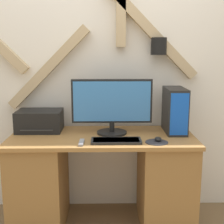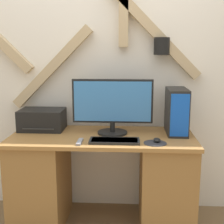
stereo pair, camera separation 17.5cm
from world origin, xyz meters
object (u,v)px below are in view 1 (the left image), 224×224
Objects in this scene: monitor at (112,105)px; keyboard at (116,141)px; computer_tower at (175,110)px; printer at (40,121)px; mouse at (158,139)px; remote_control at (81,142)px.

monitor is 0.34m from keyboard.
keyboard is 1.01× the size of computer_tower.
printer is (-0.64, 0.33, 0.08)m from keyboard.
computer_tower reaches higher than printer.
keyboard is (0.03, -0.24, -0.23)m from monitor.
mouse is 0.20× the size of printer.
monitor is at bearing 96.66° from keyboard.
mouse is at bearing 4.08° from remote_control.
monitor is at bearing -8.27° from printer.
computer_tower is at bearing 22.47° from remote_control.
monitor is 0.47m from mouse.
remote_control is (-0.75, -0.31, -0.18)m from computer_tower.
computer_tower is at bearing -2.83° from printer.
keyboard is 0.59m from computer_tower.
keyboard is at bearing -150.93° from computer_tower.
monitor is 0.43m from remote_control.
printer is at bearing 171.73° from monitor.
printer is at bearing 177.17° from computer_tower.
mouse is at bearing 0.91° from keyboard.
mouse is 0.20× the size of computer_tower.
monitor is 1.75× the size of printer.
mouse is at bearing -18.86° from printer.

